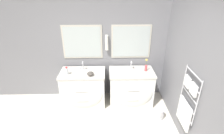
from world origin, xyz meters
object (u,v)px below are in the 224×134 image
Objects in this scene: vanity_right at (131,88)px; amenity_bowl at (90,74)px; flower_vase at (146,66)px; waste_bin at (160,113)px; vanity_left at (83,88)px; toiletry_bottle at (67,71)px.

vanity_right is 6.83× the size of amenity_bowl.
flower_vase is at bearing 8.69° from amenity_bowl.
vanity_left is at bearing 161.48° from waste_bin.
vanity_right is (1.09, 0.00, 0.00)m from vanity_left.
vanity_right is 0.60m from flower_vase.
vanity_right is at bearing 135.17° from waste_bin.
amenity_bowl is 1.22m from flower_vase.
amenity_bowl is 1.67m from waste_bin.
toiletry_bottle reaches higher than amenity_bowl.
toiletry_bottle is (-1.40, -0.06, 0.48)m from vanity_right.
flower_vase reaches higher than amenity_bowl.
flower_vase is 1.38× the size of waste_bin.
vanity_left is at bearing 180.00° from vanity_right.
amenity_bowl reaches higher than waste_bin.
vanity_left reaches higher than waste_bin.
vanity_left is 5.63× the size of toiletry_bottle.
flower_vase is (0.31, 0.06, 0.51)m from vanity_right.
waste_bin is at bearing -18.52° from vanity_left.
vanity_left is 4.67× the size of waste_bin.
flower_vase is at bearing 4.08° from toiletry_bottle.
toiletry_bottle reaches higher than waste_bin.
vanity_left is 1.00× the size of vanity_right.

